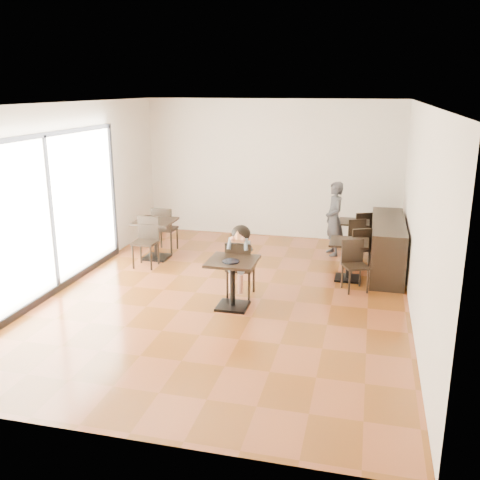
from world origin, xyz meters
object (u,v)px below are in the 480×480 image
(cafe_table_mid, at_px, (348,260))
(cafe_table_left, at_px, (156,239))
(chair_mid_b, at_px, (356,267))
(adult_patron, at_px, (334,219))
(child_chair, at_px, (241,268))
(chair_left_a, at_px, (166,229))
(child, at_px, (241,261))
(chair_mid_a, at_px, (358,249))
(chair_left_b, at_px, (145,243))
(child_table, at_px, (233,284))
(cafe_table_back, at_px, (353,236))
(chair_back_b, at_px, (359,241))
(chair_back_a, at_px, (360,229))

(cafe_table_mid, xyz_separation_m, cafe_table_left, (-3.94, 0.34, 0.04))
(chair_mid_b, bearing_deg, adult_patron, 80.26)
(child_chair, height_order, chair_left_a, chair_left_a)
(child, xyz_separation_m, chair_mid_a, (1.89, 1.79, -0.17))
(adult_patron, bearing_deg, chair_left_b, -86.72)
(child_table, distance_m, chair_left_b, 2.70)
(child, distance_m, cafe_table_back, 3.52)
(chair_mid_a, distance_m, chair_left_a, 4.10)
(child_table, distance_m, chair_mid_b, 2.26)
(chair_mid_b, bearing_deg, chair_mid_a, 65.62)
(chair_left_a, bearing_deg, cafe_table_back, -167.50)
(cafe_table_back, bearing_deg, chair_back_b, -75.84)
(chair_left_b, bearing_deg, cafe_table_mid, 2.77)
(child_table, height_order, chair_left_b, chair_left_b)
(chair_mid_a, relative_size, chair_back_b, 1.08)
(chair_left_a, bearing_deg, chair_mid_a, 174.96)
(cafe_table_mid, relative_size, chair_back_b, 0.89)
(child, relative_size, chair_mid_b, 1.39)
(cafe_table_mid, height_order, chair_back_b, chair_back_b)
(chair_mid_a, xyz_separation_m, chair_back_a, (0.01, 1.63, -0.03))
(child_table, relative_size, adult_patron, 0.52)
(adult_patron, relative_size, cafe_table_left, 1.91)
(chair_mid_b, xyz_separation_m, chair_left_b, (-4.08, 0.34, 0.05))
(child_chair, height_order, cafe_table_mid, child_chair)
(cafe_table_back, distance_m, chair_mid_b, 2.34)
(cafe_table_mid, height_order, chair_left_a, chair_left_a)
(chair_left_b, bearing_deg, chair_mid_b, -5.04)
(chair_mid_b, distance_m, chair_back_a, 2.73)
(cafe_table_left, relative_size, chair_back_a, 0.99)
(chair_mid_a, height_order, chair_mid_b, same)
(child_table, relative_size, cafe_table_left, 0.99)
(child_chair, height_order, chair_back_b, child_chair)
(chair_mid_a, bearing_deg, child, 18.98)
(cafe_table_mid, bearing_deg, child_chair, -144.63)
(cafe_table_back, bearing_deg, cafe_table_left, -159.96)
(child_table, bearing_deg, chair_left_a, 129.26)
(child_table, bearing_deg, chair_back_b, 57.78)
(child, relative_size, cafe_table_mid, 1.67)
(chair_left_a, bearing_deg, child_table, 129.04)
(chair_back_b, bearing_deg, chair_back_a, 67.78)
(child_table, xyz_separation_m, cafe_table_mid, (1.74, 1.79, -0.04))
(child_table, xyz_separation_m, chair_back_a, (1.91, 3.97, 0.01))
(chair_left_b, bearing_deg, child_table, -36.03)
(chair_left_a, bearing_deg, chair_back_a, -162.78)
(child_chair, relative_size, chair_left_a, 0.99)
(adult_patron, relative_size, chair_left_a, 1.59)
(child, relative_size, chair_left_a, 1.25)
(child_table, relative_size, cafe_table_mid, 1.10)
(child_table, distance_m, cafe_table_mid, 2.50)
(chair_back_a, height_order, chair_back_b, same)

